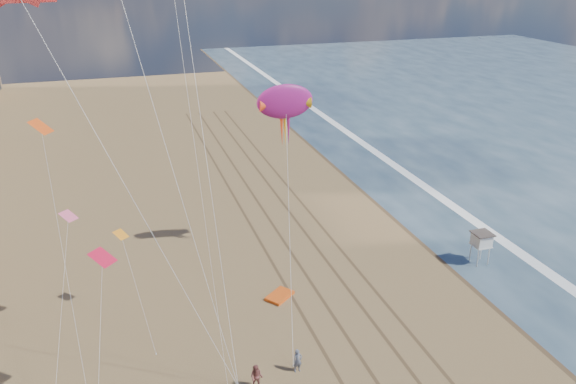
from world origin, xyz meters
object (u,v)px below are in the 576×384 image
object	(u,v)px
show_kite	(285,102)
lifeguard_stand	(482,240)
grounded_kite	(280,296)
kite_flyer_b	(257,377)
kite_flyer_a	(298,361)

from	to	relation	value
show_kite	lifeguard_stand	bearing A→B (deg)	-24.21
lifeguard_stand	grounded_kite	distance (m)	20.36
kite_flyer_b	kite_flyer_a	bearing A→B (deg)	45.99
show_kite	kite_flyer_a	world-z (taller)	show_kite
grounded_kite	kite_flyer_b	distance (m)	11.35
lifeguard_stand	kite_flyer_b	xyz separation A→B (m)	(-24.97, -10.16, -1.56)
grounded_kite	show_kite	bearing A→B (deg)	30.99
grounded_kite	show_kite	world-z (taller)	show_kite
lifeguard_stand	grounded_kite	xyz separation A→B (m)	(-20.22, 0.12, -2.37)
lifeguard_stand	show_kite	xyz separation A→B (m)	(-17.31, 7.78, 12.91)
lifeguard_stand	kite_flyer_b	bearing A→B (deg)	-157.86
lifeguard_stand	grounded_kite	size ratio (longest dim) A/B	1.34
lifeguard_stand	kite_flyer_a	bearing A→B (deg)	-156.66
show_kite	kite_flyer_b	world-z (taller)	show_kite
kite_flyer_a	kite_flyer_b	size ratio (longest dim) A/B	0.97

